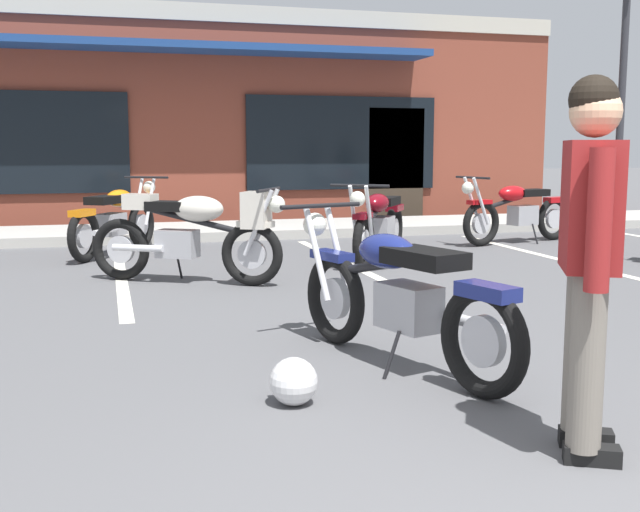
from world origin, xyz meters
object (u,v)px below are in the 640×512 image
object	(u,v)px
motorcycle_silver_naked	(195,232)
helmet_on_pavement	(294,381)
motorcycle_blue_standard	(115,219)
motorcycle_green_cafe_racer	(379,224)
motorcycle_black_cruiser	(518,211)
motorcycle_foreground_classic	(398,294)
person_by_back_row	(589,245)
parking_lot_lamp_post	(630,26)

from	to	relation	value
motorcycle_silver_naked	helmet_on_pavement	world-z (taller)	motorcycle_silver_naked
motorcycle_blue_standard	motorcycle_green_cafe_racer	size ratio (longest dim) A/B	1.03
motorcycle_black_cruiser	motorcycle_blue_standard	xyz separation A→B (m)	(-5.59, 0.31, 0.00)
motorcycle_black_cruiser	helmet_on_pavement	world-z (taller)	motorcycle_black_cruiser
motorcycle_foreground_classic	person_by_back_row	bearing A→B (deg)	-79.77
motorcycle_foreground_classic	motorcycle_blue_standard	size ratio (longest dim) A/B	1.09
motorcycle_foreground_classic	helmet_on_pavement	bearing A→B (deg)	-145.84
motorcycle_blue_standard	helmet_on_pavement	xyz separation A→B (m)	(0.83, -6.33, -0.33)
motorcycle_green_cafe_racer	parking_lot_lamp_post	bearing A→B (deg)	23.89
motorcycle_blue_standard	person_by_back_row	size ratio (longest dim) A/B	1.13
motorcycle_silver_naked	helmet_on_pavement	bearing A→B (deg)	-88.84
motorcycle_foreground_classic	motorcycle_green_cafe_racer	xyz separation A→B (m)	(1.41, 4.26, 0.00)
helmet_on_pavement	motorcycle_silver_naked	bearing A→B (deg)	91.16
motorcycle_blue_standard	helmet_on_pavement	distance (m)	6.39
motorcycle_black_cruiser	person_by_back_row	bearing A→B (deg)	-117.65
helmet_on_pavement	parking_lot_lamp_post	xyz separation A→B (m)	(7.20, 7.01, 3.16)
motorcycle_silver_naked	motorcycle_green_cafe_racer	bearing A→B (deg)	21.19
motorcycle_black_cruiser	motorcycle_silver_naked	bearing A→B (deg)	-156.44
motorcycle_black_cruiser	helmet_on_pavement	xyz separation A→B (m)	(-4.76, -6.02, -0.33)
motorcycle_blue_standard	person_by_back_row	distance (m)	7.59
motorcycle_green_cafe_racer	person_by_back_row	xyz separation A→B (m)	(-1.13, -5.80, 0.49)
motorcycle_foreground_classic	motorcycle_green_cafe_racer	world-z (taller)	same
motorcycle_foreground_classic	motorcycle_black_cruiser	bearing A→B (deg)	54.15
motorcycle_blue_standard	motorcycle_black_cruiser	bearing A→B (deg)	-3.15
motorcycle_green_cafe_racer	motorcycle_black_cruiser	bearing A→B (deg)	25.62
parking_lot_lamp_post	motorcycle_green_cafe_racer	bearing A→B (deg)	-156.11
motorcycle_blue_standard	helmet_on_pavement	size ratio (longest dim) A/B	7.25
motorcycle_black_cruiser	parking_lot_lamp_post	bearing A→B (deg)	22.05
motorcycle_blue_standard	helmet_on_pavement	world-z (taller)	motorcycle_blue_standard
person_by_back_row	parking_lot_lamp_post	size ratio (longest dim) A/B	0.33
motorcycle_blue_standard	motorcycle_green_cafe_racer	bearing A→B (deg)	-26.68
motorcycle_blue_standard	parking_lot_lamp_post	bearing A→B (deg)	4.85
motorcycle_silver_naked	motorcycle_green_cafe_racer	distance (m)	2.46
motorcycle_foreground_classic	motorcycle_blue_standard	distance (m)	6.01
motorcycle_foreground_classic	person_by_back_row	world-z (taller)	person_by_back_row
motorcycle_foreground_classic	motorcycle_black_cruiser	world-z (taller)	same
motorcycle_foreground_classic	parking_lot_lamp_post	distance (m)	9.53
motorcycle_green_cafe_racer	helmet_on_pavement	xyz separation A→B (m)	(-2.22, -4.80, -0.33)
motorcycle_blue_standard	motorcycle_silver_naked	bearing A→B (deg)	-72.83
motorcycle_black_cruiser	person_by_back_row	xyz separation A→B (m)	(-3.68, -7.02, 0.49)
motorcycle_black_cruiser	parking_lot_lamp_post	xyz separation A→B (m)	(2.44, 0.99, 2.83)
motorcycle_foreground_classic	parking_lot_lamp_post	bearing A→B (deg)	45.30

